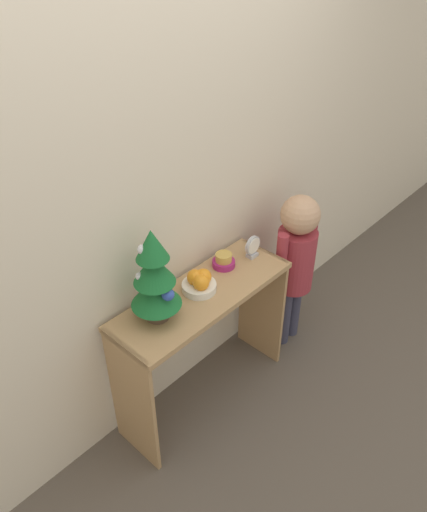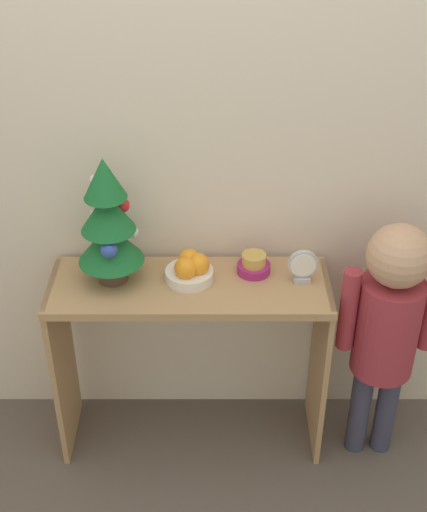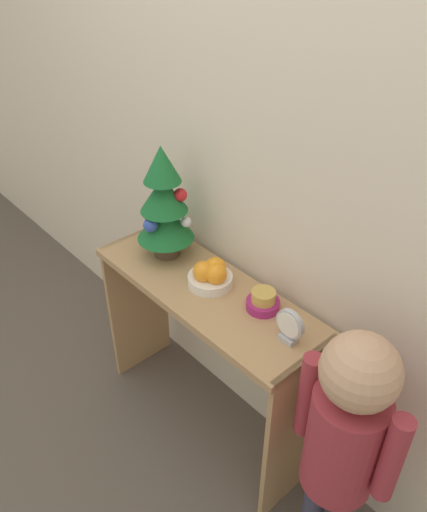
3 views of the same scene
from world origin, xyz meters
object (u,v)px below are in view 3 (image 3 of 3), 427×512
at_px(desk_clock, 290,327).
at_px(child_figure, 345,434).
at_px(fruit_bowl, 211,275).
at_px(singing_bowl, 263,301).
at_px(mini_tree, 164,204).

xyz_separation_m(desk_clock, child_figure, (0.30, -0.08, -0.17)).
height_order(desk_clock, child_figure, child_figure).
distance_m(desk_clock, child_figure, 0.35).
bearing_deg(fruit_bowl, singing_bowl, 11.21).
distance_m(fruit_bowl, singing_bowl, 0.23).
distance_m(singing_bowl, desk_clock, 0.18).
distance_m(mini_tree, fruit_bowl, 0.33).
bearing_deg(desk_clock, fruit_bowl, 178.30).
height_order(mini_tree, fruit_bowl, mini_tree).
bearing_deg(desk_clock, mini_tree, 178.89).
relative_size(desk_clock, child_figure, 0.12).
xyz_separation_m(mini_tree, child_figure, (0.96, -0.09, -0.34)).
height_order(fruit_bowl, desk_clock, desk_clock).
height_order(mini_tree, desk_clock, mini_tree).
xyz_separation_m(fruit_bowl, singing_bowl, (0.22, 0.04, -0.01)).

